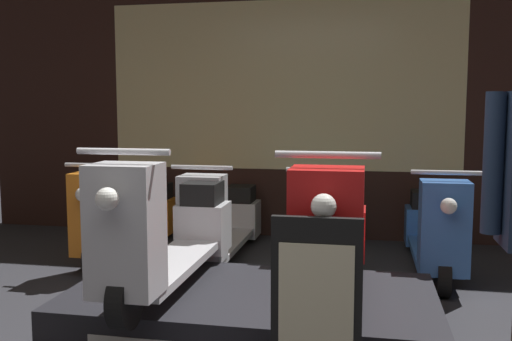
{
  "coord_description": "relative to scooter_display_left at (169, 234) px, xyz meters",
  "views": [
    {
      "loc": [
        0.87,
        -2.18,
        1.33
      ],
      "look_at": [
        0.08,
        1.84,
        0.88
      ],
      "focal_mm": 40.0,
      "sensor_mm": 36.0,
      "label": 1
    }
  ],
  "objects": [
    {
      "name": "shop_wall_back",
      "position": [
        0.29,
        2.6,
        1.02
      ],
      "size": [
        6.49,
        0.09,
        3.2
      ],
      "color": "#331E19",
      "rests_on": "ground_plane"
    },
    {
      "name": "scooter_backrow_1",
      "position": [
        -0.06,
        1.54,
        -0.24
      ],
      "size": [
        0.48,
        1.76,
        0.9
      ],
      "color": "black",
      "rests_on": "ground_plane"
    },
    {
      "name": "scooter_backrow_2",
      "position": [
        0.82,
        1.54,
        -0.24
      ],
      "size": [
        0.48,
        1.76,
        0.9
      ],
      "color": "black",
      "rests_on": "ground_plane"
    },
    {
      "name": "display_platform",
      "position": [
        0.49,
        0.05,
        -0.46
      ],
      "size": [
        2.19,
        1.15,
        0.24
      ],
      "color": "black",
      "rests_on": "ground_plane"
    },
    {
      "name": "scooter_display_right",
      "position": [
        0.98,
        0.0,
        0.0
      ],
      "size": [
        0.48,
        1.76,
        0.9
      ],
      "color": "black",
      "rests_on": "display_platform"
    },
    {
      "name": "scooter_backrow_0",
      "position": [
        -0.94,
        1.54,
        -0.24
      ],
      "size": [
        0.48,
        1.76,
        0.9
      ],
      "color": "black",
      "rests_on": "ground_plane"
    },
    {
      "name": "scooter_backrow_3",
      "position": [
        1.7,
        1.54,
        -0.24
      ],
      "size": [
        0.48,
        1.76,
        0.9
      ],
      "color": "black",
      "rests_on": "ground_plane"
    },
    {
      "name": "scooter_display_left",
      "position": [
        0.0,
        0.0,
        0.0
      ],
      "size": [
        0.48,
        1.76,
        0.9
      ],
      "color": "black",
      "rests_on": "display_platform"
    },
    {
      "name": "price_sign_board",
      "position": [
        0.96,
        -0.87,
        -0.13
      ],
      "size": [
        0.38,
        0.04,
        0.88
      ],
      "color": "black",
      "rests_on": "ground_plane"
    }
  ]
}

